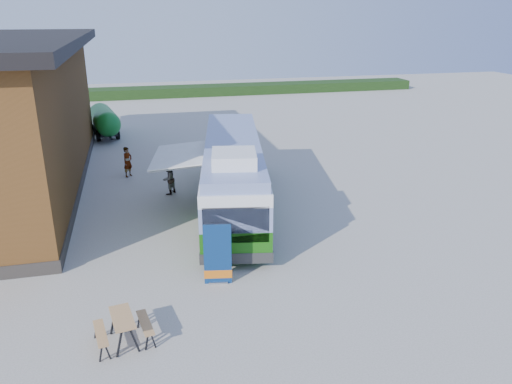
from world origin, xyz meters
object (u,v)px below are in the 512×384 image
object	(u,v)px
bus	(233,172)
picnic_table	(123,323)
slurry_tanker	(104,120)
person_b	(168,179)
person_a	(128,162)
banner	(218,260)

from	to	relation	value
bus	picnic_table	world-z (taller)	bus
bus	slurry_tanker	bearing A→B (deg)	121.67
person_b	bus	bearing A→B (deg)	88.07
picnic_table	slurry_tanker	size ratio (longest dim) A/B	0.29
bus	person_a	world-z (taller)	bus
slurry_tanker	picnic_table	bearing A→B (deg)	-97.13
picnic_table	slurry_tanker	bearing A→B (deg)	83.41
person_b	slurry_tanker	bearing A→B (deg)	-122.45
person_a	slurry_tanker	xyz separation A→B (m)	(-1.58, 9.96, 0.41)
bus	banner	xyz separation A→B (m)	(-1.83, -6.54, -0.91)
bus	picnic_table	size ratio (longest dim) A/B	7.46
bus	picnic_table	bearing A→B (deg)	-107.99
banner	person_a	distance (m)	12.95
picnic_table	person_a	distance (m)	15.18
picnic_table	person_a	bearing A→B (deg)	79.52
person_b	slurry_tanker	size ratio (longest dim) A/B	0.27
person_b	person_a	bearing A→B (deg)	-107.30
banner	picnic_table	distance (m)	3.99
picnic_table	person_a	world-z (taller)	person_a
person_a	person_b	distance (m)	3.91
bus	person_a	distance (m)	7.75
bus	slurry_tanker	world-z (taller)	bus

